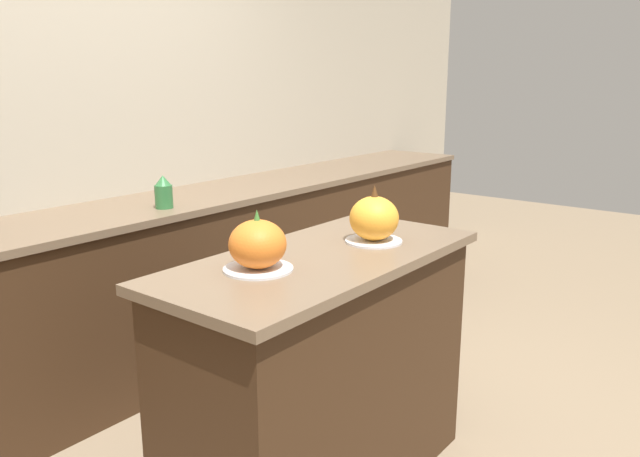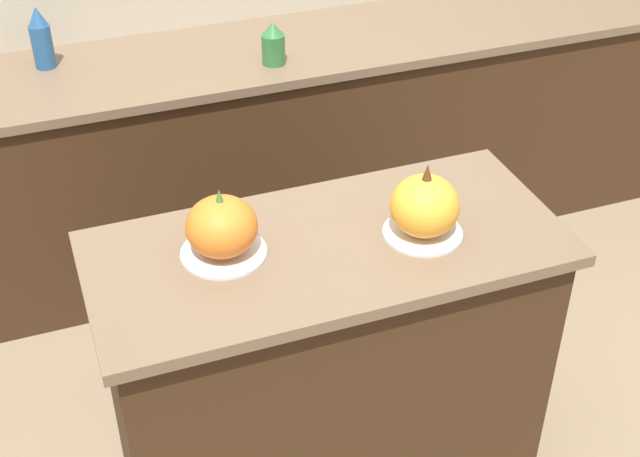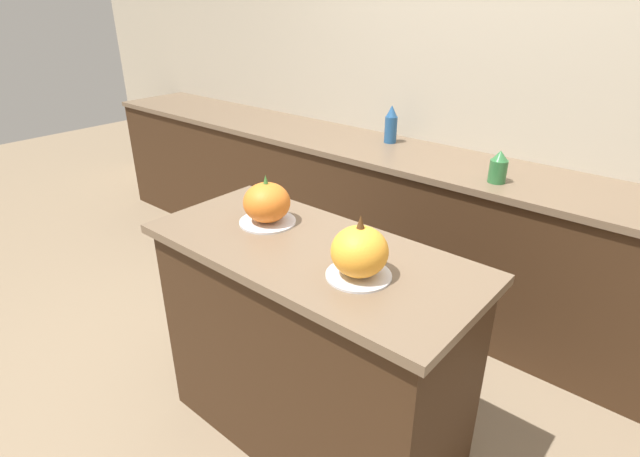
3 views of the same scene
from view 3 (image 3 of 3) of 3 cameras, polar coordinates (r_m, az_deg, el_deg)
ground_plane at (r=2.36m, az=-1.00°, el=-22.38°), size 12.00×12.00×0.00m
wall_back at (r=3.02m, az=20.11°, el=14.46°), size 8.00×0.06×2.50m
kitchen_island at (r=2.04m, az=-1.10°, el=-13.62°), size 1.27×0.58×0.92m
back_counter at (r=2.97m, az=15.45°, el=-1.40°), size 6.00×0.60×0.90m
pumpkin_cake_left at (r=1.96m, az=-6.10°, el=2.83°), size 0.22×0.22×0.20m
pumpkin_cake_right at (r=1.58m, az=4.54°, el=-2.78°), size 0.21×0.21×0.22m
bottle_tall at (r=3.14m, az=8.12°, el=11.64°), size 0.08×0.08×0.23m
bottle_short at (r=2.59m, az=19.72°, el=6.61°), size 0.09×0.09×0.16m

